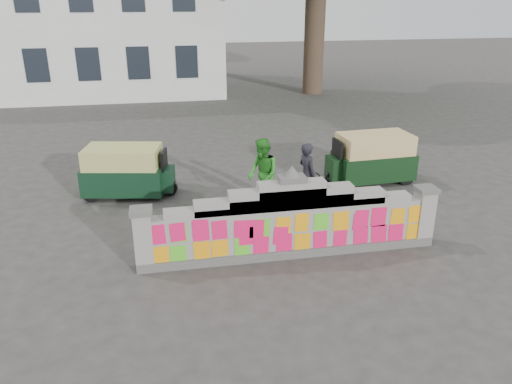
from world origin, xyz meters
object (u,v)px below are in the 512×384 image
(cyclist_bike, at_px, (306,197))
(rickshaw_left, at_px, (126,171))
(cyclist_rider, at_px, (307,184))
(pedestrian, at_px, (263,174))
(rickshaw_right, at_px, (372,158))

(cyclist_bike, relative_size, rickshaw_left, 0.70)
(cyclist_rider, height_order, rickshaw_left, cyclist_rider)
(cyclist_bike, bearing_deg, pedestrian, 38.90)
(cyclist_rider, bearing_deg, cyclist_bike, -108.58)
(cyclist_bike, xyz_separation_m, rickshaw_left, (-4.46, 2.17, 0.24))
(cyclist_rider, bearing_deg, pedestrian, 38.90)
(rickshaw_left, height_order, rickshaw_right, rickshaw_right)
(pedestrian, bearing_deg, rickshaw_left, -127.88)
(cyclist_rider, xyz_separation_m, pedestrian, (-0.99, 0.63, 0.11))
(pedestrian, relative_size, rickshaw_right, 0.70)
(cyclist_bike, distance_m, cyclist_rider, 0.33)
(rickshaw_left, relative_size, rickshaw_right, 0.98)
(cyclist_bike, distance_m, pedestrian, 1.25)
(rickshaw_right, bearing_deg, rickshaw_left, -5.26)
(cyclist_rider, bearing_deg, rickshaw_right, -71.67)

